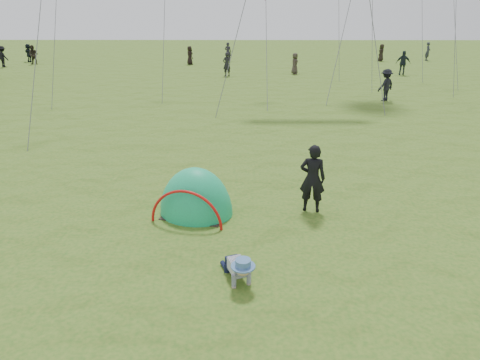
{
  "coord_description": "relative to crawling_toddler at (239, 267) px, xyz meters",
  "views": [
    {
      "loc": [
        -0.09,
        -6.55,
        4.59
      ],
      "look_at": [
        -0.18,
        2.52,
        1.0
      ],
      "focal_mm": 32.0,
      "sensor_mm": 36.0,
      "label": 1
    }
  ],
  "objects": [
    {
      "name": "crowd_person_9",
      "position": [
        -20.98,
        31.81,
        0.6
      ],
      "size": [
        1.34,
        1.13,
        1.79
      ],
      "primitive_type": "imported",
      "rotation": [
        0.0,
        0.0,
        2.66
      ],
      "color": "black",
      "rests_on": "ground"
    },
    {
      "name": "crowd_person_5",
      "position": [
        -20.64,
        35.9,
        0.54
      ],
      "size": [
        1.57,
        1.3,
        1.68
      ],
      "primitive_type": "imported",
      "rotation": [
        0.0,
        0.0,
        2.53
      ],
      "color": "black",
      "rests_on": "ground"
    },
    {
      "name": "crowd_person_2",
      "position": [
        12.23,
        27.17,
        0.6
      ],
      "size": [
        1.13,
        0.71,
        1.79
      ],
      "primitive_type": "imported",
      "rotation": [
        0.0,
        0.0,
        2.86
      ],
      "color": "#1B252B",
      "rests_on": "ground"
    },
    {
      "name": "standing_adult",
      "position": [
        1.74,
        3.01,
        0.55
      ],
      "size": [
        0.68,
        0.52,
        1.69
      ],
      "primitive_type": "imported",
      "rotation": [
        0.0,
        0.0,
        2.95
      ],
      "color": "black",
      "rests_on": "ground"
    },
    {
      "name": "crowd_person_15",
      "position": [
        7.78,
        16.96,
        0.55
      ],
      "size": [
        1.26,
        1.16,
        1.7
      ],
      "primitive_type": "imported",
      "rotation": [
        0.0,
        0.0,
        3.77
      ],
      "color": "black",
      "rests_on": "ground"
    },
    {
      "name": "popup_tent",
      "position": [
        -1.07,
        2.82,
        -0.3
      ],
      "size": [
        2.11,
        1.88,
        2.32
      ],
      "primitive_type": "ellipsoid",
      "rotation": [
        0.0,
        0.0,
        -0.26
      ],
      "color": "#1E925E",
      "rests_on": "ground"
    },
    {
      "name": "crowd_person_10",
      "position": [
        -4.92,
        33.96,
        0.51
      ],
      "size": [
        0.87,
        0.95,
        1.63
      ],
      "primitive_type": "imported",
      "rotation": [
        0.0,
        0.0,
        2.15
      ],
      "color": "black",
      "rests_on": "ground"
    },
    {
      "name": "crowd_person_4",
      "position": [
        13.51,
        37.02,
        0.5
      ],
      "size": [
        0.51,
        0.79,
        1.61
      ],
      "primitive_type": "imported",
      "rotation": [
        0.0,
        0.0,
        4.72
      ],
      "color": "black",
      "rests_on": "ground"
    },
    {
      "name": "crowd_person_12",
      "position": [
        18.22,
        37.5,
        0.58
      ],
      "size": [
        0.71,
        0.77,
        1.76
      ],
      "primitive_type": "imported",
      "rotation": [
        0.0,
        0.0,
        0.97
      ],
      "color": "#2B2C37",
      "rests_on": "ground"
    },
    {
      "name": "crowd_person_0",
      "position": [
        -1.23,
        26.46,
        0.57
      ],
      "size": [
        0.76,
        0.68,
        1.74
      ],
      "primitive_type": "imported",
      "rotation": [
        0.0,
        0.0,
        3.67
      ],
      "color": "black",
      "rests_on": "ground"
    },
    {
      "name": "crowd_person_13",
      "position": [
        -19.26,
        33.89,
        0.55
      ],
      "size": [
        0.83,
        0.65,
        1.7
      ],
      "primitive_type": "imported",
      "rotation": [
        0.0,
        0.0,
        6.28
      ],
      "color": "black",
      "rests_on": "ground"
    },
    {
      "name": "crawling_toddler",
      "position": [
        0.0,
        0.0,
        0.0
      ],
      "size": [
        0.79,
        0.93,
        0.6
      ],
      "primitive_type": null,
      "rotation": [
        0.0,
        0.0,
        0.37
      ],
      "color": "black",
      "rests_on": "ground"
    },
    {
      "name": "ground",
      "position": [
        0.18,
        -0.02,
        -0.3
      ],
      "size": [
        140.0,
        140.0,
        0.0
      ],
      "primitive_type": "plane",
      "color": "#2C5A19"
    },
    {
      "name": "crowd_person_6",
      "position": [
        -1.5,
        36.44,
        0.6
      ],
      "size": [
        0.76,
        0.62,
        1.79
      ],
      "primitive_type": "imported",
      "rotation": [
        0.0,
        0.0,
        2.81
      ],
      "color": "black",
      "rests_on": "ground"
    },
    {
      "name": "crowd_person_16",
      "position": [
        4.02,
        27.71,
        0.49
      ],
      "size": [
        0.67,
        0.87,
        1.58
      ],
      "primitive_type": "imported",
      "rotation": [
        0.0,
        0.0,
        1.34
      ],
      "color": "#3A312B",
      "rests_on": "ground"
    }
  ]
}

